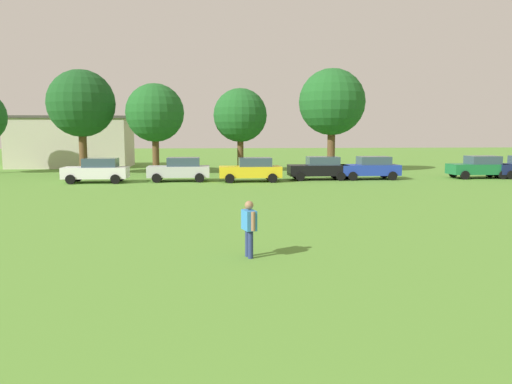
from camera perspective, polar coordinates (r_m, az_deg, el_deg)
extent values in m
plane|color=#568C33|center=(31.63, -5.30, 0.47)|extent=(160.00, 160.00, 0.00)
cylinder|color=navy|center=(14.09, -0.94, -5.74)|extent=(0.14, 0.14, 0.77)
cylinder|color=navy|center=(13.88, -0.62, -5.93)|extent=(0.14, 0.14, 0.77)
cube|color=#337FCC|center=(13.86, -0.78, -3.18)|extent=(0.42, 0.57, 0.55)
cylinder|color=#936B4C|center=(14.15, -1.22, -2.90)|extent=(0.11, 0.11, 0.51)
cylinder|color=#936B4C|center=(13.56, -0.32, -3.33)|extent=(0.11, 0.11, 0.51)
sphere|color=#936B4C|center=(13.79, -0.79, -1.49)|extent=(0.24, 0.24, 0.24)
cube|color=white|center=(36.30, -17.59, 2.10)|extent=(4.30, 1.80, 0.76)
cube|color=#334756|center=(36.18, -17.09, 3.18)|extent=(2.24, 1.58, 0.60)
cylinder|color=black|center=(35.81, -20.16, 1.33)|extent=(0.64, 0.22, 0.64)
cylinder|color=black|center=(37.54, -19.45, 1.59)|extent=(0.64, 0.22, 0.64)
cylinder|color=black|center=(35.16, -15.55, 1.40)|extent=(0.64, 0.22, 0.64)
cylinder|color=black|center=(36.93, -15.05, 1.66)|extent=(0.64, 0.22, 0.64)
cube|color=silver|center=(36.02, -8.69, 2.30)|extent=(4.30, 1.80, 0.76)
cube|color=#334756|center=(35.96, -8.16, 3.39)|extent=(2.24, 1.58, 0.60)
cylinder|color=black|center=(35.28, -11.14, 1.54)|extent=(0.64, 0.22, 0.64)
cylinder|color=black|center=(37.07, -10.85, 1.79)|extent=(0.64, 0.22, 0.64)
cylinder|color=black|center=(35.09, -6.38, 1.60)|extent=(0.64, 0.22, 0.64)
cylinder|color=black|center=(36.89, -6.32, 1.85)|extent=(0.64, 0.22, 0.64)
cube|color=yellow|center=(35.38, -0.66, 2.30)|extent=(4.30, 1.80, 0.76)
cube|color=#334756|center=(35.36, -0.11, 3.40)|extent=(2.24, 1.58, 0.60)
cylinder|color=black|center=(34.43, -2.97, 1.53)|extent=(0.64, 0.22, 0.64)
cylinder|color=black|center=(36.22, -3.08, 1.79)|extent=(0.64, 0.22, 0.64)
cylinder|color=black|center=(34.66, 1.87, 1.57)|extent=(0.64, 0.22, 0.64)
cylinder|color=black|center=(36.44, 1.52, 1.83)|extent=(0.64, 0.22, 0.64)
cube|color=black|center=(37.11, 6.99, 2.46)|extent=(4.30, 1.80, 0.76)
cube|color=#334756|center=(37.14, 7.52, 3.50)|extent=(2.24, 1.58, 0.60)
cylinder|color=black|center=(35.98, 5.00, 1.74)|extent=(0.64, 0.22, 0.64)
cylinder|color=black|center=(37.74, 4.52, 1.98)|extent=(0.64, 0.22, 0.64)
cylinder|color=black|center=(36.60, 9.51, 1.76)|extent=(0.64, 0.22, 0.64)
cylinder|color=black|center=(38.34, 8.84, 1.99)|extent=(0.64, 0.22, 0.64)
cube|color=#1E38AD|center=(38.05, 12.59, 2.45)|extent=(4.30, 1.80, 0.76)
cube|color=#334756|center=(38.12, 13.11, 3.47)|extent=(2.24, 1.58, 0.60)
cylinder|color=black|center=(36.80, 10.83, 1.76)|extent=(0.64, 0.22, 0.64)
cylinder|color=black|center=(38.53, 10.10, 1.99)|extent=(0.64, 0.22, 0.64)
cylinder|color=black|center=(37.71, 15.11, 1.76)|extent=(0.64, 0.22, 0.64)
cylinder|color=black|center=(39.40, 14.21, 1.99)|extent=(0.64, 0.22, 0.64)
cube|color=#196B38|center=(41.55, 23.70, 2.39)|extent=(4.30, 1.80, 0.76)
cube|color=#334756|center=(41.68, 24.16, 3.32)|extent=(2.24, 1.58, 0.60)
cylinder|color=black|center=(40.10, 22.46, 1.77)|extent=(0.64, 0.22, 0.64)
cylinder|color=black|center=(41.70, 21.32, 1.99)|extent=(0.64, 0.22, 0.64)
cylinder|color=black|center=(41.53, 26.04, 1.75)|extent=(0.64, 0.22, 0.64)
cylinder|color=black|center=(43.08, 24.81, 1.96)|extent=(0.64, 0.22, 0.64)
cylinder|color=black|center=(41.71, 26.77, 1.73)|extent=(0.64, 0.22, 0.64)
cylinder|color=black|center=(43.24, 25.51, 1.94)|extent=(0.64, 0.22, 0.64)
cylinder|color=brown|center=(44.26, -18.87, 4.17)|extent=(0.64, 0.64, 3.47)
sphere|color=#194C1E|center=(44.29, -19.07, 9.42)|extent=(5.47, 5.47, 5.47)
cylinder|color=brown|center=(42.66, -11.21, 4.01)|extent=(0.55, 0.55, 3.01)
sphere|color=#1E5B23|center=(42.65, -11.32, 8.75)|extent=(4.76, 4.76, 4.76)
cylinder|color=brown|center=(44.48, -1.77, 4.20)|extent=(0.54, 0.54, 2.94)
sphere|color=#1E5B23|center=(44.46, -1.78, 8.64)|extent=(4.65, 4.65, 4.65)
cylinder|color=brown|center=(44.66, 8.45, 4.57)|extent=(0.67, 0.67, 3.62)
sphere|color=#1E5B23|center=(44.71, 8.54, 10.00)|extent=(5.71, 5.71, 5.71)
cube|color=beige|center=(53.88, -19.95, 5.21)|extent=(11.20, 6.25, 4.77)
cube|color=#4C4742|center=(53.89, -20.06, 7.87)|extent=(11.64, 6.50, 0.24)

